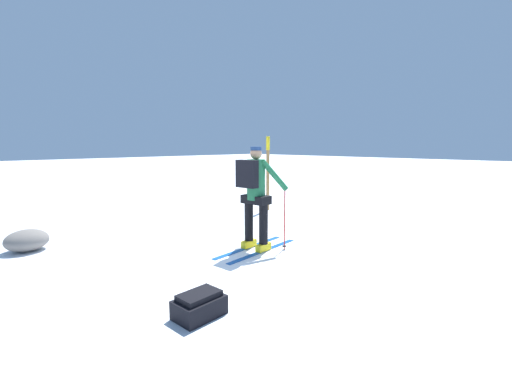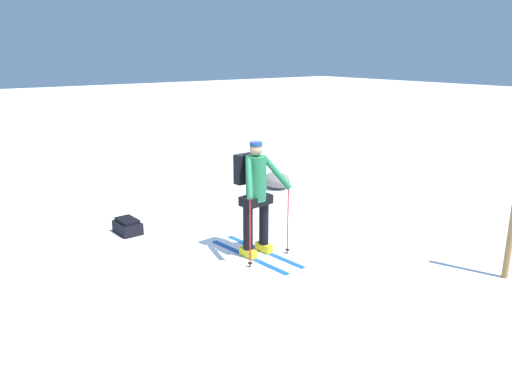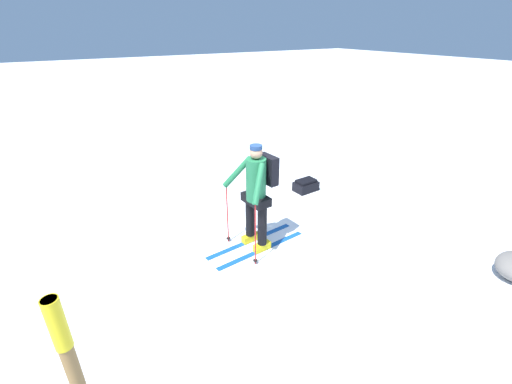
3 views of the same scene
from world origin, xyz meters
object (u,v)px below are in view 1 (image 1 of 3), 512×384
(skier, at_px, (255,192))
(dropped_backpack, at_px, (199,305))
(trail_marker, at_px, (268,168))
(rock_boulder, at_px, (27,240))

(skier, bearing_deg, dropped_backpack, 30.75)
(trail_marker, height_order, rock_boulder, trail_marker)
(skier, height_order, rock_boulder, skier)
(skier, distance_m, rock_boulder, 3.95)
(dropped_backpack, bearing_deg, trail_marker, -143.97)
(trail_marker, bearing_deg, skier, 39.54)
(skier, xyz_separation_m, dropped_backpack, (2.04, 1.21, -0.88))
(dropped_backpack, xyz_separation_m, rock_boulder, (0.75, -3.90, 0.06))
(skier, relative_size, rock_boulder, 2.62)
(dropped_backpack, height_order, trail_marker, trail_marker)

